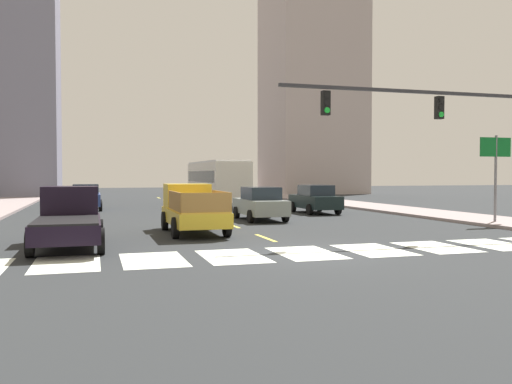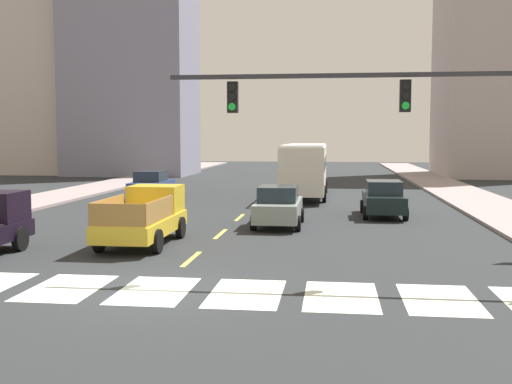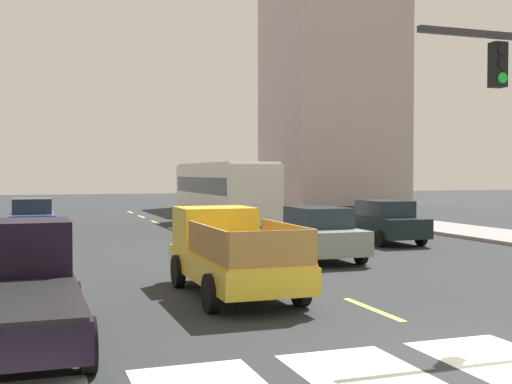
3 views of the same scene
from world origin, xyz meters
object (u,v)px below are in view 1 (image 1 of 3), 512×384
at_px(sedan_near_left, 260,204).
at_px(sedan_near_right, 86,197).
at_px(pickup_stakebed, 192,209).
at_px(traffic_signal_gantry, 469,124).
at_px(pickup_dark, 69,219).
at_px(city_bus, 216,180).
at_px(direction_sign_green, 495,160).
at_px(sedan_mid, 315,199).

relative_size(sedan_near_left, sedan_near_right, 1.00).
height_order(pickup_stakebed, traffic_signal_gantry, traffic_signal_gantry).
height_order(pickup_stakebed, sedan_near_right, pickup_stakebed).
relative_size(pickup_dark, city_bus, 0.48).
bearing_deg(direction_sign_green, traffic_signal_gantry, -140.01).
relative_size(pickup_dark, sedan_near_right, 1.18).
bearing_deg(sedan_mid, city_bus, 114.01).
xyz_separation_m(pickup_stakebed, direction_sign_green, (14.25, -0.79, 2.10)).
relative_size(sedan_near_right, sedan_mid, 1.00).
relative_size(sedan_near_right, direction_sign_green, 1.05).
xyz_separation_m(pickup_stakebed, sedan_near_left, (4.35, 4.63, -0.08)).
distance_m(city_bus, traffic_signal_gantry, 22.68).
height_order(sedan_near_left, sedan_mid, same).
bearing_deg(pickup_dark, sedan_near_right, 86.12).
relative_size(pickup_stakebed, traffic_signal_gantry, 0.45).
bearing_deg(sedan_near_left, sedan_near_right, 127.45).
bearing_deg(sedan_mid, pickup_dark, -140.03).
height_order(sedan_near_left, traffic_signal_gantry, traffic_signal_gantry).
relative_size(sedan_near_right, traffic_signal_gantry, 0.38).
bearing_deg(pickup_dark, pickup_stakebed, 31.47).
bearing_deg(pickup_stakebed, direction_sign_green, -4.69).
distance_m(sedan_mid, traffic_signal_gantry, 13.45).
bearing_deg(sedan_mid, sedan_near_right, 152.45).
xyz_separation_m(pickup_stakebed, sedan_mid, (9.01, 8.44, -0.08)).
xyz_separation_m(sedan_near_right, traffic_signal_gantry, (14.16, -19.82, 3.43)).
bearing_deg(sedan_near_left, pickup_stakebed, -135.06).
bearing_deg(city_bus, traffic_signal_gantry, -76.93).
xyz_separation_m(city_bus, sedan_mid, (4.12, -9.04, -1.09)).
bearing_deg(city_bus, sedan_mid, -64.97).
xyz_separation_m(pickup_stakebed, sedan_near_right, (-4.37, 15.28, -0.08)).
height_order(sedan_near_right, direction_sign_green, direction_sign_green).
xyz_separation_m(traffic_signal_gantry, direction_sign_green, (4.47, 3.75, -1.26)).
relative_size(traffic_signal_gantry, direction_sign_green, 2.75).
bearing_deg(sedan_mid, pickup_stakebed, -137.35).
height_order(pickup_stakebed, pickup_dark, same).
bearing_deg(sedan_near_right, direction_sign_green, -37.96).
height_order(city_bus, direction_sign_green, direction_sign_green).
xyz_separation_m(pickup_stakebed, city_bus, (4.89, 17.48, 1.02)).
bearing_deg(traffic_signal_gantry, sedan_near_left, 120.63).
xyz_separation_m(pickup_dark, direction_sign_green, (18.88, 2.40, 2.11)).
bearing_deg(pickup_dark, direction_sign_green, 4.15).
xyz_separation_m(sedan_near_right, sedan_mid, (13.38, -6.84, 0.00)).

